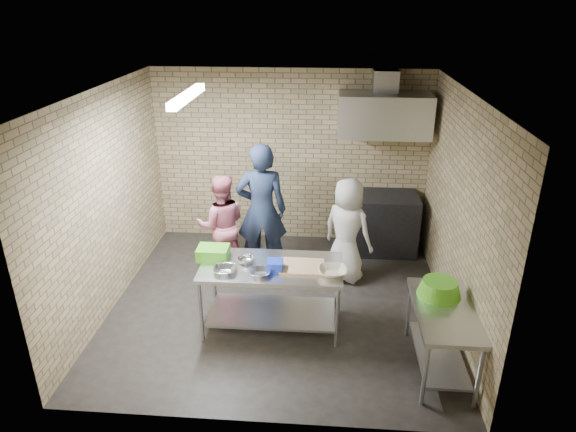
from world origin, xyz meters
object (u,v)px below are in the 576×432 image
(green_basin, at_px, (439,288))
(woman_white, at_px, (347,230))
(stove, at_px, (376,223))
(bottle_red, at_px, (386,117))
(green_crate, at_px, (213,253))
(woman_pink, at_px, (222,225))
(blue_tub, at_px, (275,265))
(bottle_green, at_px, (414,119))
(man_navy, at_px, (262,211))
(prep_table, at_px, (272,296))
(side_counter, at_px, (441,339))

(green_basin, height_order, woman_white, woman_white)
(stove, xyz_separation_m, bottle_red, (0.05, 0.24, 1.58))
(green_crate, bearing_deg, woman_pink, 96.79)
(blue_tub, bearing_deg, woman_pink, 123.15)
(bottle_green, relative_size, woman_pink, 0.10)
(bottle_red, distance_m, man_navy, 2.29)
(prep_table, bearing_deg, side_counter, -18.94)
(blue_tub, height_order, bottle_red, bottle_red)
(blue_tub, relative_size, green_basin, 0.39)
(bottle_green, height_order, man_navy, bottle_green)
(man_navy, relative_size, woman_white, 1.29)
(bottle_red, height_order, bottle_green, bottle_red)
(blue_tub, xyz_separation_m, woman_pink, (-0.89, 1.36, -0.15))
(bottle_green, bearing_deg, green_crate, -138.58)
(stove, distance_m, bottle_green, 1.65)
(green_crate, bearing_deg, bottle_red, 46.32)
(prep_table, distance_m, green_crate, 0.86)
(prep_table, bearing_deg, bottle_green, 52.07)
(man_navy, bearing_deg, woman_pink, -3.48)
(side_counter, height_order, green_basin, green_basin)
(green_basin, distance_m, man_navy, 2.68)
(green_crate, bearing_deg, bottle_green, 41.42)
(side_counter, bearing_deg, green_basin, 94.57)
(prep_table, distance_m, woman_white, 1.53)
(side_counter, xyz_separation_m, stove, (-0.45, 2.75, 0.08))
(prep_table, relative_size, man_navy, 0.86)
(blue_tub, distance_m, man_navy, 1.42)
(prep_table, xyz_separation_m, side_counter, (1.84, -0.63, -0.03))
(prep_table, bearing_deg, woman_pink, 123.64)
(blue_tub, relative_size, woman_white, 0.12)
(bottle_green, bearing_deg, stove, -151.93)
(prep_table, xyz_separation_m, stove, (1.39, 2.12, 0.04))
(prep_table, distance_m, stove, 2.53)
(man_navy, distance_m, woman_pink, 0.60)
(stove, xyz_separation_m, green_crate, (-2.09, -2.00, 0.44))
(stove, distance_m, blue_tub, 2.63)
(green_basin, relative_size, man_navy, 0.24)
(bottle_red, bearing_deg, green_crate, -133.68)
(blue_tub, bearing_deg, side_counter, -16.54)
(green_crate, bearing_deg, prep_table, -9.73)
(blue_tub, xyz_separation_m, green_basin, (1.77, -0.28, -0.04))
(side_counter, height_order, bottle_red, bottle_red)
(green_basin, height_order, bottle_green, bottle_green)
(prep_table, bearing_deg, man_navy, 102.05)
(prep_table, bearing_deg, green_basin, -11.83)
(stove, bearing_deg, blue_tub, -121.09)
(bottle_red, distance_m, bottle_green, 0.40)
(bottle_red, distance_m, woman_pink, 2.84)
(prep_table, xyz_separation_m, bottle_green, (1.84, 2.36, 1.61))
(woman_pink, bearing_deg, stove, -172.02)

